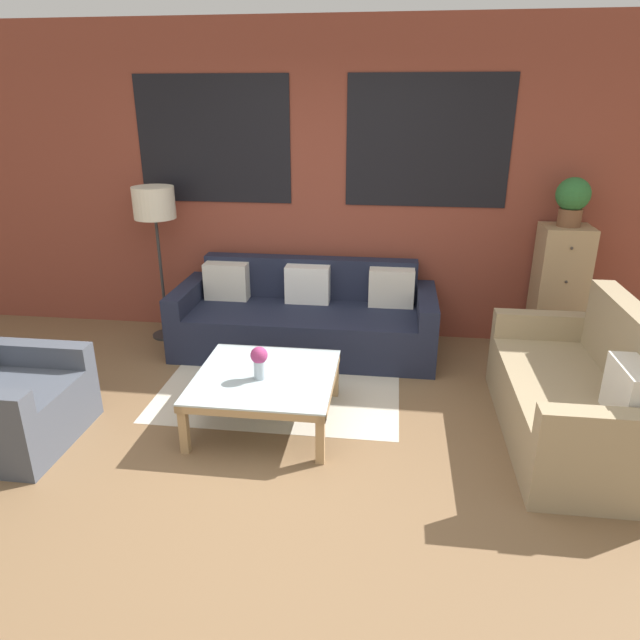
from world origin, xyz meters
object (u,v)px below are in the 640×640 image
(coffee_table, at_px, (265,381))
(drawer_cabinet, at_px, (558,291))
(potted_plant, at_px, (572,199))
(flower_vase, at_px, (259,360))
(couch_dark, at_px, (305,320))
(armchair_corner, at_px, (4,403))
(settee_vintage, at_px, (579,398))
(floor_lamp, at_px, (155,210))

(coffee_table, distance_m, drawer_cabinet, 2.75)
(potted_plant, distance_m, flower_vase, 2.93)
(drawer_cabinet, bearing_deg, couch_dark, -174.27)
(couch_dark, relative_size, coffee_table, 2.40)
(couch_dark, height_order, flower_vase, couch_dark)
(armchair_corner, relative_size, coffee_table, 0.89)
(coffee_table, bearing_deg, armchair_corner, -164.76)
(couch_dark, relative_size, armchair_corner, 2.70)
(couch_dark, distance_m, coffee_table, 1.30)
(coffee_table, bearing_deg, settee_vintage, 1.35)
(couch_dark, distance_m, flower_vase, 1.37)
(couch_dark, xyz_separation_m, settee_vintage, (2.01, -1.24, 0.03))
(floor_lamp, distance_m, drawer_cabinet, 3.64)
(floor_lamp, height_order, flower_vase, floor_lamp)
(armchair_corner, xyz_separation_m, floor_lamp, (0.36, 1.87, 0.94))
(settee_vintage, relative_size, floor_lamp, 1.14)
(armchair_corner, height_order, flower_vase, armchair_corner)
(couch_dark, bearing_deg, flower_vase, -94.43)
(coffee_table, distance_m, flower_vase, 0.20)
(flower_vase, bearing_deg, drawer_cabinet, 34.26)
(armchair_corner, relative_size, drawer_cabinet, 0.74)
(coffee_table, xyz_separation_m, potted_plant, (2.29, 1.51, 1.06))
(drawer_cabinet, bearing_deg, armchair_corner, -153.49)
(coffee_table, xyz_separation_m, drawer_cabinet, (2.29, 1.51, 0.26))
(armchair_corner, distance_m, coffee_table, 1.72)
(floor_lamp, bearing_deg, potted_plant, 1.54)
(couch_dark, relative_size, settee_vintage, 1.41)
(floor_lamp, xyz_separation_m, flower_vase, (1.27, -1.48, -0.71))
(couch_dark, xyz_separation_m, flower_vase, (-0.10, -1.35, 0.22))
(flower_vase, bearing_deg, floor_lamp, 130.69)
(settee_vintage, relative_size, drawer_cabinet, 1.42)
(coffee_table, height_order, drawer_cabinet, drawer_cabinet)
(drawer_cabinet, relative_size, potted_plant, 2.85)
(armchair_corner, bearing_deg, drawer_cabinet, 26.51)
(drawer_cabinet, distance_m, potted_plant, 0.80)
(potted_plant, bearing_deg, armchair_corner, -153.49)
(floor_lamp, relative_size, drawer_cabinet, 1.24)
(drawer_cabinet, bearing_deg, settee_vintage, -97.46)
(settee_vintage, relative_size, armchair_corner, 1.92)
(flower_vase, bearing_deg, settee_vintage, 2.89)
(armchair_corner, height_order, floor_lamp, floor_lamp)
(settee_vintage, relative_size, potted_plant, 4.05)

